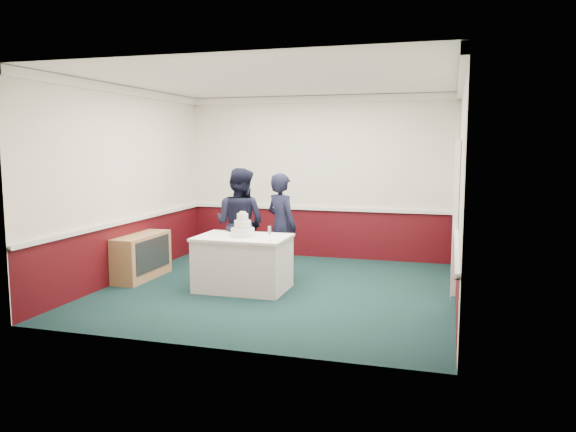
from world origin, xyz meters
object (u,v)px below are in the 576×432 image
(wedding_cake, at_px, (243,229))
(person_woman, at_px, (282,227))
(sideboard, at_px, (142,256))
(champagne_flute, at_px, (269,231))
(cake_table, at_px, (243,263))
(cake_knife, at_px, (236,238))
(person_man, at_px, (240,224))

(wedding_cake, xyz_separation_m, person_woman, (0.35, 0.78, -0.07))
(sideboard, bearing_deg, wedding_cake, -6.42)
(person_woman, bearing_deg, champagne_flute, 131.30)
(cake_table, relative_size, wedding_cake, 3.63)
(wedding_cake, distance_m, cake_knife, 0.23)
(champagne_flute, distance_m, person_woman, 1.08)
(person_woman, bearing_deg, wedding_cake, 99.11)
(wedding_cake, bearing_deg, cake_table, -90.00)
(champagne_flute, height_order, person_man, person_man)
(sideboard, relative_size, person_man, 0.69)
(cake_table, xyz_separation_m, person_man, (-0.29, 0.63, 0.47))
(person_man, relative_size, person_woman, 1.05)
(cake_table, height_order, champagne_flute, champagne_flute)
(cake_table, height_order, person_woman, person_woman)
(sideboard, height_order, cake_table, cake_table)
(cake_table, relative_size, person_man, 0.75)
(sideboard, bearing_deg, person_man, 15.89)
(sideboard, bearing_deg, person_woman, 15.21)
(wedding_cake, relative_size, champagne_flute, 1.78)
(cake_table, xyz_separation_m, champagne_flute, (0.50, -0.28, 0.53))
(sideboard, distance_m, wedding_cake, 1.88)
(sideboard, xyz_separation_m, person_man, (1.50, 0.43, 0.52))
(wedding_cake, bearing_deg, cake_knife, -98.53)
(wedding_cake, height_order, person_woman, person_woman)
(sideboard, distance_m, person_woman, 2.26)
(person_man, bearing_deg, sideboard, 25.44)
(cake_table, relative_size, person_woman, 0.79)
(wedding_cake, bearing_deg, champagne_flute, -29.25)
(cake_knife, bearing_deg, person_man, 106.87)
(cake_table, height_order, cake_knife, cake_knife)
(person_woman, bearing_deg, cake_knife, 102.07)
(cake_table, bearing_deg, sideboard, 173.58)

